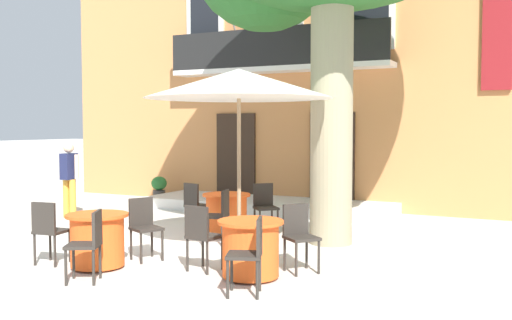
{
  "coord_description": "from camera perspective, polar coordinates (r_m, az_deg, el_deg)",
  "views": [
    {
      "loc": [
        6.31,
        -8.06,
        1.98
      ],
      "look_at": [
        1.12,
        2.26,
        1.3
      ],
      "focal_mm": 40.61,
      "sensor_mm": 36.0,
      "label": 1
    }
  ],
  "objects": [
    {
      "name": "ground_planter_left",
      "position": [
        15.51,
        -9.53,
        -2.66
      ],
      "size": [
        0.41,
        0.41,
        0.65
      ],
      "color": "#47423D",
      "rests_on": "ground"
    },
    {
      "name": "cafe_table_front",
      "position": [
        8.44,
        -15.35,
        -7.59
      ],
      "size": [
        0.86,
        0.86,
        0.76
      ],
      "color": "#EA561E",
      "rests_on": "ground"
    },
    {
      "name": "cafe_chair_front_2",
      "position": [
        8.79,
        -19.75,
        -6.33
      ],
      "size": [
        0.46,
        0.46,
        0.91
      ],
      "color": "#2D2823",
      "rests_on": "ground"
    },
    {
      "name": "pedestrian_near_entrance",
      "position": [
        13.09,
        -17.93,
        -1.46
      ],
      "size": [
        0.53,
        0.35,
        1.62
      ],
      "color": "gold",
      "rests_on": "ground"
    },
    {
      "name": "cafe_table_near_tree",
      "position": [
        7.59,
        -0.54,
        -8.7
      ],
      "size": [
        0.86,
        0.86,
        0.76
      ],
      "color": "#EA561E",
      "rests_on": "ground"
    },
    {
      "name": "ground_plane",
      "position": [
        10.43,
        -11.25,
        -7.64
      ],
      "size": [
        120.0,
        120.0,
        0.0
      ],
      "primitive_type": "plane",
      "color": "beige"
    },
    {
      "name": "cafe_chair_near_tree_2",
      "position": [
        6.83,
        -0.54,
        -8.89
      ],
      "size": [
        0.52,
        0.52,
        0.91
      ],
      "color": "#2D2823",
      "rests_on": "ground"
    },
    {
      "name": "building_facade",
      "position": [
        16.24,
        5.56,
        9.6
      ],
      "size": [
        13.0,
        5.09,
        7.5
      ],
      "color": "#CC844C",
      "rests_on": "ground"
    },
    {
      "name": "cafe_chair_near_tree_0",
      "position": [
        7.95,
        4.26,
        -7.15
      ],
      "size": [
        0.56,
        0.56,
        0.91
      ],
      "color": "#2D2823",
      "rests_on": "ground"
    },
    {
      "name": "cafe_chair_near_tree_1",
      "position": [
        7.94,
        -5.41,
        -7.17
      ],
      "size": [
        0.44,
        0.44,
        0.91
      ],
      "color": "#2D2823",
      "rests_on": "ground"
    },
    {
      "name": "cafe_chair_middle_1",
      "position": [
        9.75,
        -3.63,
        -5.2
      ],
      "size": [
        0.49,
        0.49,
        0.91
      ],
      "color": "#2D2823",
      "rests_on": "ground"
    },
    {
      "name": "cafe_chair_middle_0",
      "position": [
        10.97,
        -5.99,
        -4.25
      ],
      "size": [
        0.49,
        0.49,
        0.91
      ],
      "color": "#2D2823",
      "rests_on": "ground"
    },
    {
      "name": "cafe_umbrella",
      "position": [
        8.9,
        -1.7,
        7.44
      ],
      "size": [
        2.9,
        2.9,
        2.85
      ],
      "color": "#997A56",
      "rests_on": "ground"
    },
    {
      "name": "cafe_chair_front_0",
      "position": [
        7.68,
        -16.13,
        -7.65
      ],
      "size": [
        0.54,
        0.54,
        0.91
      ],
      "color": "#2D2823",
      "rests_on": "ground"
    },
    {
      "name": "cafe_chair_front_1",
      "position": [
        8.78,
        -10.96,
        -6.2
      ],
      "size": [
        0.54,
        0.54,
        0.91
      ],
      "color": "#2D2823",
      "rests_on": "ground"
    },
    {
      "name": "entrance_step_platform",
      "position": [
        13.6,
        1.03,
        -4.48
      ],
      "size": [
        5.89,
        1.84,
        0.25
      ],
      "primitive_type": "cube",
      "color": "silver",
      "rests_on": "ground"
    },
    {
      "name": "cafe_table_middle",
      "position": [
        10.5,
        -2.92,
        -5.33
      ],
      "size": [
        0.86,
        0.86,
        0.76
      ],
      "color": "#EA561E",
      "rests_on": "ground"
    },
    {
      "name": "cafe_chair_middle_2",
      "position": [
        10.75,
        0.87,
        -4.39
      ],
      "size": [
        0.57,
        0.57,
        0.91
      ],
      "color": "#2D2823",
      "rests_on": "ground"
    }
  ]
}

